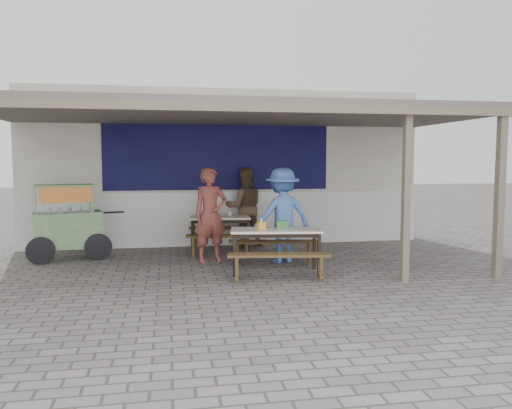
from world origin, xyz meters
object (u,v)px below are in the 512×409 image
object	(u,v)px
patron_street_side	(210,215)
patron_right_table	(282,215)
bench_right_street	(279,260)
patron_wall_side	(245,207)
condiment_jar	(230,213)
table_right	(276,234)
table_left	(220,220)
bench_left_street	(220,241)
bench_left_wall	(220,232)
vendor_cart	(67,219)
tissue_box	(261,225)
bench_right_wall	(273,246)
donation_box	(282,225)
condiment_bowl	(206,215)

from	to	relation	value
patron_street_side	patron_right_table	bearing A→B (deg)	-27.38
bench_right_street	patron_right_table	bearing A→B (deg)	83.12
patron_street_side	patron_wall_side	distance (m)	1.80
condiment_jar	table_right	bearing A→B (deg)	-77.14
table_left	patron_street_side	world-z (taller)	patron_street_side
bench_left_street	bench_left_wall	bearing A→B (deg)	90.00
patron_right_table	condiment_jar	size ratio (longest dim) A/B	20.66
vendor_cart	patron_street_side	bearing A→B (deg)	-28.00
bench_left_wall	condiment_jar	world-z (taller)	condiment_jar
table_right	tissue_box	bearing A→B (deg)	168.41
bench_right_wall	table_left	bearing A→B (deg)	127.48
bench_right_wall	patron_wall_side	xyz separation A→B (m)	(-0.20, 2.11, 0.53)
vendor_cart	table_left	bearing A→B (deg)	-9.22
tissue_box	condiment_jar	size ratio (longest dim) A/B	1.43
patron_wall_side	bench_left_street	bearing A→B (deg)	61.30
bench_right_wall	patron_right_table	distance (m)	0.64
table_right	donation_box	distance (m)	0.20
bench_left_wall	patron_street_side	xyz separation A→B (m)	(-0.33, -1.51, 0.56)
table_right	condiment_bowl	xyz separation A→B (m)	(-1.01, 2.10, 0.11)
bench_left_street	vendor_cart	world-z (taller)	vendor_cart
vendor_cart	patron_right_table	size ratio (longest dim) A/B	0.97
table_right	patron_street_side	world-z (taller)	patron_street_side
vendor_cart	patron_wall_side	bearing A→B (deg)	0.07
bench_right_street	condiment_jar	bearing A→B (deg)	106.47
vendor_cart	patron_wall_side	distance (m)	3.70
table_left	patron_right_table	world-z (taller)	patron_right_table
donation_box	table_right	bearing A→B (deg)	-150.70
bench_left_wall	condiment_bowl	bearing A→B (deg)	-114.54
table_right	tissue_box	xyz separation A→B (m)	(-0.23, 0.08, 0.14)
table_right	patron_street_side	bearing A→B (deg)	138.67
bench_right_street	patron_street_side	size ratio (longest dim) A/B	0.92
bench_left_street	bench_right_wall	world-z (taller)	same
bench_right_wall	tissue_box	xyz separation A→B (m)	(-0.32, -0.55, 0.47)
table_right	bench_right_street	bearing A→B (deg)	-90.00
patron_wall_side	donation_box	distance (m)	2.68
donation_box	condiment_bowl	distance (m)	2.33
patron_street_side	condiment_bowl	size ratio (longest dim) A/B	8.29
patron_right_table	donation_box	world-z (taller)	patron_right_table
table_right	patron_wall_side	world-z (taller)	patron_wall_side
patron_street_side	condiment_jar	bearing A→B (deg)	49.81
bench_right_street	patron_street_side	distance (m)	2.09
vendor_cart	bench_right_wall	bearing A→B (deg)	-31.77
donation_box	bench_right_wall	bearing A→B (deg)	93.22
patron_wall_side	tissue_box	xyz separation A→B (m)	(-0.12, -2.66, -0.06)
table_left	donation_box	size ratio (longest dim) A/B	6.56
patron_street_side	tissue_box	bearing A→B (deg)	-70.20
bench_right_wall	condiment_jar	bearing A→B (deg)	118.62
donation_box	table_left	bearing A→B (deg)	112.87
condiment_jar	vendor_cart	bearing A→B (deg)	-172.91
patron_wall_side	condiment_jar	xyz separation A→B (m)	(-0.40, -0.50, -0.08)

